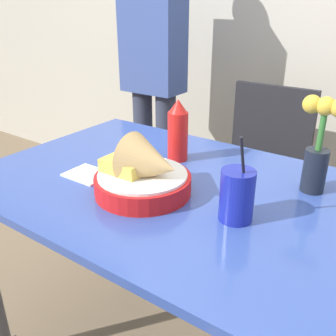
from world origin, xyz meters
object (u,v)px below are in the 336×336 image
object	(u,v)px
flower_vase	(319,145)
person_standing	(153,62)
food_basket	(145,174)
drink_cup	(237,197)
chair_far_window	(262,163)
ketchup_bottle	(178,131)

from	to	relation	value
flower_vase	person_standing	size ratio (longest dim) A/B	0.16
food_basket	drink_cup	bearing A→B (deg)	5.15
chair_far_window	food_basket	distance (m)	0.97
chair_far_window	drink_cup	bearing A→B (deg)	-73.07
drink_cup	person_standing	size ratio (longest dim) A/B	0.14
ketchup_bottle	person_standing	size ratio (longest dim) A/B	0.12
drink_cup	chair_far_window	bearing A→B (deg)	106.93
food_basket	person_standing	xyz separation A→B (m)	(-0.65, 0.89, 0.14)
chair_far_window	flower_vase	xyz separation A→B (m)	(0.38, -0.64, 0.37)
drink_cup	flower_vase	size ratio (longest dim) A/B	0.84
ketchup_bottle	food_basket	bearing A→B (deg)	-75.39
flower_vase	food_basket	bearing A→B (deg)	-142.36
flower_vase	chair_far_window	bearing A→B (deg)	120.98
food_basket	person_standing	distance (m)	1.10
drink_cup	flower_vase	xyz separation A→B (m)	(0.11, 0.26, 0.08)
ketchup_bottle	chair_far_window	bearing A→B (deg)	85.43
food_basket	ketchup_bottle	world-z (taller)	ketchup_bottle
person_standing	food_basket	bearing A→B (deg)	-53.95
chair_far_window	drink_cup	size ratio (longest dim) A/B	3.93
chair_far_window	ketchup_bottle	bearing A→B (deg)	-94.57
chair_far_window	ketchup_bottle	distance (m)	0.75
person_standing	flower_vase	bearing A→B (deg)	-30.67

